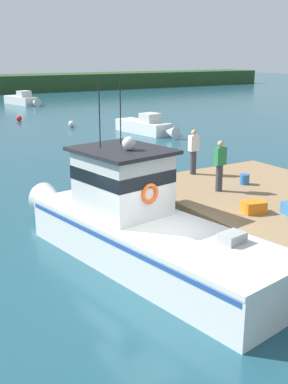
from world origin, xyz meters
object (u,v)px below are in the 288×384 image
Objects in this scene: moored_boat_far_left at (23,100)px; mooring_buoy_channel_marker at (72,124)px; crate_single_far at (254,207)px; mooring_buoy_outer at (19,118)px; deckhand_by_the_boat at (194,151)px; deckhand_further_back at (220,165)px; mooring_buoy_spare_mooring at (80,181)px; moored_boat_outer_mooring at (147,126)px; bait_bucket at (245,179)px; main_fishing_boat at (137,225)px.

moored_boat_far_left is 12.51× the size of mooring_buoy_channel_marker.
crate_single_far is 30.26m from mooring_buoy_outer.
deckhand_by_the_boat is 39.14m from moored_boat_far_left.
deckhand_further_back is 3.26× the size of mooring_buoy_spare_mooring.
crate_single_far is at bearing -113.64° from moored_boat_outer_mooring.
bait_bucket reaches higher than mooring_buoy_outer.
main_fishing_boat is 7.79m from mooring_buoy_spare_mooring.
main_fishing_boat reaches higher than bait_bucket.
mooring_buoy_spare_mooring is (-9.73, -10.32, -0.25)m from moored_boat_outer_mooring.
bait_bucket is at bearing -98.14° from mooring_buoy_channel_marker.
mooring_buoy_outer is (2.62, 30.13, -1.13)m from crate_single_far.
deckhand_by_the_boat is 5.47m from mooring_buoy_spare_mooring.
deckhand_further_back is (-0.64, -2.20, 0.00)m from deckhand_by_the_boat.
mooring_buoy_spare_mooring is at bearing -100.54° from mooring_buoy_outer.
main_fishing_boat is 5.31m from deckhand_by_the_boat.
deckhand_by_the_boat is (-0.63, 2.02, 0.69)m from bait_bucket.
crate_single_far is 20.95m from moored_boat_outer_mooring.
main_fishing_boat is at bearing -143.67° from deckhand_by_the_boat.
deckhand_further_back is 7.19m from mooring_buoy_spare_mooring.
mooring_buoy_spare_mooring is (-3.19, 6.51, -1.12)m from bait_bucket.
mooring_buoy_outer is at bearing 114.31° from mooring_buoy_channel_marker.
crate_single_far is 1.20× the size of mooring_buoy_spare_mooring.
deckhand_by_the_boat is at bearing -93.11° from mooring_buoy_outer.
deckhand_by_the_boat is at bearing 73.84° from deckhand_further_back.
mooring_buoy_spare_mooring reaches higher than mooring_buoy_channel_marker.
crate_single_far is 1.22× the size of mooring_buoy_channel_marker.
mooring_buoy_spare_mooring is (1.64, 7.57, -0.76)m from main_fishing_boat.
deckhand_further_back reaches higher than mooring_buoy_channel_marker.
deckhand_by_the_boat is at bearing 74.42° from crate_single_far.
moored_boat_far_left is 12.24× the size of mooring_buoy_spare_mooring.
moored_boat_outer_mooring is at bearing 57.57° from main_fishing_boat.
bait_bucket is at bearing -63.92° from mooring_buoy_spare_mooring.
deckhand_by_the_boat is at bearing -60.36° from mooring_buoy_spare_mooring.
deckhand_further_back reaches higher than moored_boat_outer_mooring.
moored_boat_far_left is at bearing 71.23° from mooring_buoy_outer.
deckhand_by_the_boat is 3.46× the size of mooring_buoy_outer.
deckhand_further_back is at bearing -94.17° from mooring_buoy_outer.
crate_single_far is 1.76× the size of bait_bucket.
crate_single_far is 9.03m from mooring_buoy_spare_mooring.
mooring_buoy_channel_marker is at bearing 121.03° from moored_boat_outer_mooring.
main_fishing_boat is 29.31× the size of bait_bucket.
mooring_buoy_spare_mooring reaches higher than mooring_buoy_outer.
moored_boat_far_left reaches higher than crate_single_far.
deckhand_by_the_boat and deckhand_further_back have the same top height.
crate_single_far is at bearing -104.99° from deckhand_further_back.
mooring_buoy_channel_marker is (3.20, 22.39, -1.13)m from bait_bucket.
bait_bucket is 0.06× the size of moored_boat_outer_mooring.
deckhand_further_back is 0.27× the size of moored_boat_far_left.
crate_single_far is 0.10× the size of moored_boat_outer_mooring.
moored_boat_far_left reaches higher than mooring_buoy_spare_mooring.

